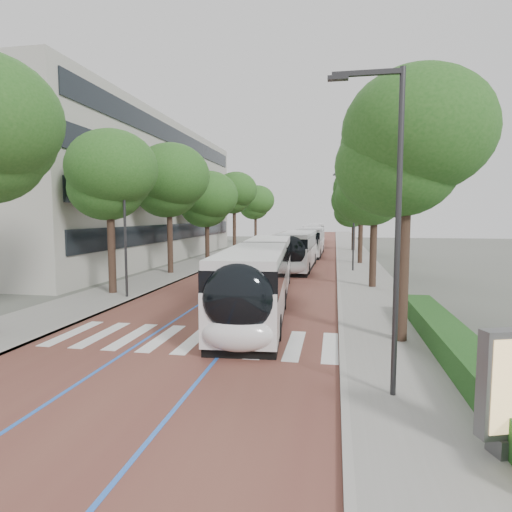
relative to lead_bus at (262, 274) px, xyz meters
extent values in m
plane|color=#51544C|center=(-1.64, -7.49, -1.63)|extent=(160.00, 160.00, 0.00)
cube|color=brown|center=(-1.64, 32.51, -1.62)|extent=(11.00, 140.00, 0.02)
cube|color=gray|center=(-9.14, 32.51, -1.57)|extent=(4.00, 140.00, 0.12)
cube|color=gray|center=(5.86, 32.51, -1.57)|extent=(4.00, 140.00, 0.12)
cube|color=gray|center=(-7.24, 32.51, -1.57)|extent=(0.20, 140.00, 0.14)
cube|color=gray|center=(3.96, 32.51, -1.57)|extent=(0.20, 140.00, 0.14)
cube|color=silver|center=(-6.44, -6.49, -1.60)|extent=(0.55, 3.60, 0.01)
cube|color=silver|center=(-5.19, -6.49, -1.60)|extent=(0.55, 3.60, 0.01)
cube|color=silver|center=(-3.94, -6.49, -1.60)|extent=(0.55, 3.60, 0.01)
cube|color=silver|center=(-2.69, -6.49, -1.60)|extent=(0.55, 3.60, 0.01)
cube|color=silver|center=(-1.44, -6.49, -1.60)|extent=(0.55, 3.60, 0.01)
cube|color=silver|center=(-0.19, -6.49, -1.60)|extent=(0.55, 3.60, 0.01)
cube|color=silver|center=(1.06, -6.49, -1.60)|extent=(0.55, 3.60, 0.01)
cube|color=silver|center=(2.31, -6.49, -1.60)|extent=(0.55, 3.60, 0.01)
cube|color=silver|center=(3.56, -6.49, -1.60)|extent=(0.55, 3.60, 0.01)
cube|color=blue|center=(-3.24, 32.51, -1.60)|extent=(0.12, 126.00, 0.01)
cube|color=blue|center=(-0.04, 32.51, -1.60)|extent=(0.12, 126.00, 0.01)
cube|color=#99978D|center=(-21.14, 20.51, 5.37)|extent=(18.00, 40.00, 14.00)
cube|color=black|center=(-12.09, 20.51, 1.37)|extent=(0.12, 38.00, 1.60)
cube|color=black|center=(-12.09, 20.51, 4.57)|extent=(0.12, 38.00, 1.60)
cube|color=black|center=(-12.09, 20.51, 7.77)|extent=(0.12, 38.00, 1.60)
cube|color=black|center=(-12.09, 20.51, 10.77)|extent=(0.12, 38.00, 1.60)
cube|color=#1B4618|center=(7.46, -7.49, -1.11)|extent=(1.20, 14.00, 0.80)
cylinder|color=#2B2B2D|center=(5.16, -10.49, 2.49)|extent=(0.14, 0.14, 8.00)
cube|color=#2B2B2D|center=(4.36, -10.49, 6.39)|extent=(1.70, 0.12, 0.12)
cube|color=#2B2B2D|center=(3.66, -10.49, 6.31)|extent=(0.50, 0.20, 0.10)
cylinder|color=#2B2B2D|center=(5.16, 14.51, 2.49)|extent=(0.14, 0.14, 8.00)
cube|color=#2B2B2D|center=(4.36, 14.51, 6.39)|extent=(1.70, 0.12, 0.12)
cube|color=#2B2B2D|center=(3.66, 14.51, 6.31)|extent=(0.50, 0.20, 0.10)
cylinder|color=#2B2B2D|center=(-7.74, 0.51, 2.49)|extent=(0.14, 0.14, 8.00)
cylinder|color=black|center=(-9.14, 1.51, 0.75)|extent=(0.44, 0.44, 4.76)
ellipsoid|color=#1F4F19|center=(-9.14, 1.51, 5.07)|extent=(5.14, 5.14, 4.37)
cylinder|color=black|center=(-9.14, 10.51, 0.89)|extent=(0.44, 0.44, 5.04)
ellipsoid|color=#1F4F19|center=(-9.14, 10.51, 5.47)|extent=(5.89, 5.89, 5.01)
cylinder|color=black|center=(-9.14, 20.51, 0.51)|extent=(0.44, 0.44, 4.28)
ellipsoid|color=#1F4F19|center=(-9.14, 20.51, 4.40)|extent=(5.82, 5.82, 4.94)
cylinder|color=black|center=(-9.14, 32.51, 0.97)|extent=(0.44, 0.44, 5.20)
ellipsoid|color=#1F4F19|center=(-9.14, 32.51, 5.69)|extent=(5.38, 5.38, 4.57)
cylinder|color=black|center=(-9.14, 47.51, 0.70)|extent=(0.44, 0.44, 4.65)
ellipsoid|color=#1F4F19|center=(-9.14, 47.51, 4.92)|extent=(5.65, 5.65, 4.80)
cylinder|color=black|center=(6.06, -5.49, 0.82)|extent=(0.44, 0.44, 4.90)
ellipsoid|color=#1F4F19|center=(6.06, -5.49, 5.27)|extent=(5.10, 5.10, 4.34)
cylinder|color=black|center=(6.06, 6.51, 0.62)|extent=(0.44, 0.44, 4.49)
ellipsoid|color=#1F4F19|center=(6.06, 6.51, 4.70)|extent=(5.11, 5.11, 4.35)
cylinder|color=black|center=(6.06, 20.51, 0.71)|extent=(0.44, 0.44, 4.68)
ellipsoid|color=#1F4F19|center=(6.06, 20.51, 4.97)|extent=(5.95, 5.95, 5.06)
cylinder|color=black|center=(6.06, 36.51, 0.34)|extent=(0.44, 0.44, 3.93)
ellipsoid|color=#1F4F19|center=(6.06, 36.51, 3.91)|extent=(5.41, 5.41, 4.60)
cylinder|color=black|center=(-0.10, 1.30, 0.15)|extent=(2.36, 1.08, 2.30)
cube|color=silver|center=(0.30, -3.82, -0.37)|extent=(3.24, 9.53, 1.82)
cube|color=black|center=(0.30, -3.82, 0.77)|extent=(3.26, 9.35, 0.97)
cube|color=#BBBBBD|center=(0.30, -3.82, 1.42)|extent=(3.17, 9.34, 0.31)
cube|color=black|center=(0.30, -3.82, -1.45)|extent=(3.16, 9.15, 0.35)
cube|color=silver|center=(-0.45, 5.60, -0.37)|extent=(3.11, 7.91, 1.82)
cube|color=black|center=(-0.45, 5.60, 0.77)|extent=(3.13, 7.76, 0.97)
cube|color=#BBBBBD|center=(-0.45, 5.60, 1.42)|extent=(3.04, 7.76, 0.31)
cube|color=black|center=(-0.45, 5.60, -1.45)|extent=(3.03, 7.60, 0.35)
ellipsoid|color=black|center=(0.66, -8.33, 0.38)|extent=(2.43, 1.28, 2.28)
ellipsoid|color=silver|center=(0.67, -8.38, -0.76)|extent=(2.42, 1.18, 1.14)
cylinder|color=black|center=(-0.64, -6.18, -1.13)|extent=(0.38, 1.02, 1.00)
cylinder|color=black|center=(1.61, -6.00, -1.13)|extent=(0.38, 1.02, 1.00)
cylinder|color=black|center=(-1.71, 7.18, -1.13)|extent=(0.38, 1.02, 1.00)
cylinder|color=black|center=(0.55, 7.36, -1.13)|extent=(0.38, 1.02, 1.00)
cylinder|color=black|center=(-1.07, -0.84, -1.13)|extent=(0.38, 1.02, 1.00)
cylinder|color=black|center=(1.19, -0.66, -1.13)|extent=(0.38, 1.02, 1.00)
cube|color=silver|center=(0.53, 16.00, -0.37)|extent=(2.70, 12.04, 1.82)
cube|color=black|center=(0.53, 16.00, 0.77)|extent=(2.74, 11.80, 0.97)
cube|color=#BBBBBD|center=(0.53, 16.00, 1.42)|extent=(2.65, 11.80, 0.31)
cube|color=black|center=(0.53, 16.00, -1.45)|extent=(2.64, 11.56, 0.35)
ellipsoid|color=black|center=(0.44, 10.15, 0.38)|extent=(2.37, 1.14, 2.28)
ellipsoid|color=silver|center=(0.44, 10.10, -0.76)|extent=(2.37, 1.04, 1.14)
cylinder|color=black|center=(-0.66, 12.42, -1.13)|extent=(0.32, 1.00, 1.00)
cylinder|color=black|center=(1.60, 12.38, -1.13)|extent=(0.32, 1.00, 1.00)
cylinder|color=black|center=(-0.53, 19.82, -1.13)|extent=(0.32, 1.00, 1.00)
cylinder|color=black|center=(1.73, 19.78, -1.13)|extent=(0.32, 1.00, 1.00)
cube|color=silver|center=(0.96, 28.94, -0.37)|extent=(2.68, 12.04, 1.82)
cube|color=black|center=(0.96, 28.94, 0.77)|extent=(2.72, 11.80, 0.97)
cube|color=#BBBBBD|center=(0.96, 28.94, 1.42)|extent=(2.63, 11.80, 0.31)
cube|color=black|center=(0.96, 28.94, -1.45)|extent=(2.62, 11.56, 0.35)
ellipsoid|color=black|center=(0.87, 23.10, 0.38)|extent=(2.37, 1.14, 2.28)
ellipsoid|color=silver|center=(0.87, 23.05, -0.76)|extent=(2.36, 1.04, 1.14)
cylinder|color=black|center=(-0.23, 25.36, -1.13)|extent=(0.31, 1.00, 1.00)
cylinder|color=black|center=(2.03, 25.33, -1.13)|extent=(0.31, 1.00, 1.00)
cylinder|color=black|center=(-0.12, 32.76, -1.13)|extent=(0.31, 1.00, 1.00)
cylinder|color=black|center=(2.14, 32.73, -1.13)|extent=(0.31, 1.00, 1.00)
cube|color=silver|center=(0.20, 42.21, -0.37)|extent=(3.31, 12.14, 1.82)
cube|color=black|center=(0.20, 42.21, 0.77)|extent=(3.33, 11.91, 0.97)
cube|color=#BBBBBD|center=(0.20, 42.21, 1.42)|extent=(3.24, 11.90, 0.31)
cube|color=black|center=(0.20, 42.21, -1.45)|extent=(3.23, 11.66, 0.35)
ellipsoid|color=black|center=(0.60, 36.37, 0.38)|extent=(2.42, 1.26, 2.28)
ellipsoid|color=silver|center=(0.60, 36.32, -0.76)|extent=(2.41, 1.16, 1.14)
cylinder|color=black|center=(-0.68, 38.54, -1.13)|extent=(0.37, 1.02, 1.00)
cylinder|color=black|center=(1.57, 38.69, -1.13)|extent=(0.37, 1.02, 1.00)
cylinder|color=black|center=(-1.19, 45.92, -1.13)|extent=(0.37, 1.02, 1.00)
cylinder|color=black|center=(1.07, 46.08, -1.13)|extent=(0.37, 1.02, 1.00)
cube|color=silver|center=(0.46, 55.54, -0.37)|extent=(2.86, 12.07, 1.82)
cube|color=black|center=(0.46, 55.54, 0.77)|extent=(2.89, 11.83, 0.97)
cube|color=#BBBBBD|center=(0.46, 55.54, 1.42)|extent=(2.80, 11.83, 0.31)
cube|color=black|center=(0.46, 55.54, -1.45)|extent=(2.79, 11.59, 0.35)
ellipsoid|color=black|center=(0.63, 49.70, 0.38)|extent=(2.38, 1.17, 2.28)
ellipsoid|color=silver|center=(0.63, 49.65, -0.76)|extent=(2.38, 1.07, 1.14)
cylinder|color=black|center=(-0.56, 51.91, -1.13)|extent=(0.33, 1.01, 1.00)
cylinder|color=black|center=(1.69, 51.98, -1.13)|extent=(0.33, 1.01, 1.00)
cylinder|color=black|center=(-0.78, 59.31, -1.13)|extent=(0.33, 1.01, 1.00)
cylinder|color=black|center=(1.47, 59.38, -1.13)|extent=(0.33, 1.01, 1.00)
cube|color=#59595B|center=(6.90, -12.92, -1.33)|extent=(0.65, 0.60, 0.36)
cube|color=#59595B|center=(6.90, -12.92, -0.12)|extent=(1.20, 0.68, 2.05)
camera|label=1|loc=(3.65, -21.37, 2.99)|focal=30.00mm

